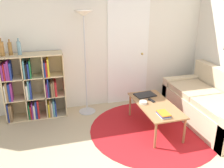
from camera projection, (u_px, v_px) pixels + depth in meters
name	position (u px, v px, depth m)	size (l,w,h in m)	color
wall_back	(102.00, 39.00, 4.59)	(7.04, 0.11, 2.60)	silver
rug	(153.00, 129.00, 4.08)	(2.05, 2.05, 0.01)	#B2191E
bookshelf	(33.00, 88.00, 4.32)	(1.02, 0.34, 1.15)	beige
floor_lamp	(84.00, 30.00, 4.14)	(0.32, 0.32, 1.84)	#B7B7BC
couch	(212.00, 106.00, 4.25)	(0.85, 1.80, 0.85)	#CCB793
coffee_table	(155.00, 106.00, 4.00)	(0.54, 1.13, 0.43)	#996B42
laptop	(145.00, 95.00, 4.31)	(0.37, 0.27, 0.02)	black
bowl	(143.00, 102.00, 4.00)	(0.13, 0.13, 0.04)	silver
book_stack_on_table	(163.00, 114.00, 3.60)	(0.14, 0.22, 0.06)	silver
remote	(151.00, 100.00, 4.10)	(0.08, 0.15, 0.02)	black
bottle_left	(2.00, 49.00, 3.95)	(0.08, 0.08, 0.29)	olive
bottle_middle	(10.00, 48.00, 4.02)	(0.06, 0.06, 0.26)	olive
bottle_right	(19.00, 48.00, 4.03)	(0.06, 0.06, 0.27)	#6B93A3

